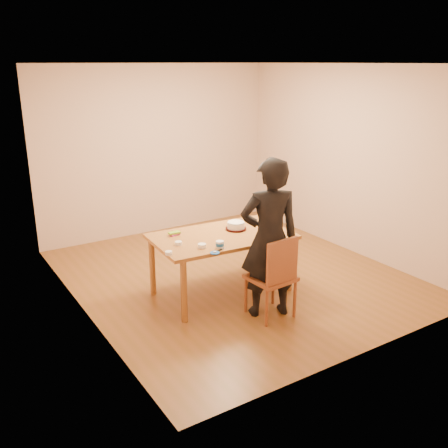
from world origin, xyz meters
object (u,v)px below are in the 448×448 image
dining_table (222,236)px  person (269,239)px  cake (236,225)px  cake_plate (236,229)px  dining_chair (271,278)px

dining_table → person: size_ratio=0.92×
cake → person: person is taller
dining_table → person: person is taller
cake → cake_plate: bearing=0.0°
dining_chair → person: 0.45m
dining_table → person: (0.15, -0.73, 0.17)m
cake → person: (-0.10, -0.81, 0.09)m
dining_chair → cake: cake is taller
person → cake_plate: bearing=-77.5°
dining_table → cake_plate: cake_plate is taller
dining_chair → cake_plate: bearing=78.3°
dining_table → cake: (0.25, 0.08, 0.07)m
dining_chair → cake_plate: 0.91m
dining_table → dining_chair: bearing=-75.2°
dining_chair → person: (0.00, 0.05, 0.45)m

